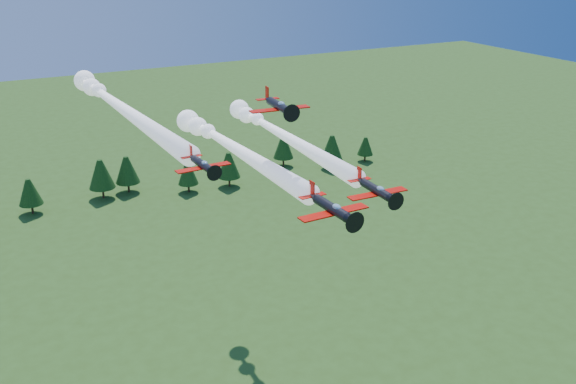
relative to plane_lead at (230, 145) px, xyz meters
name	(u,v)px	position (x,y,z in m)	size (l,w,h in m)	color
plane_lead	(230,145)	(0.00, 0.00, 0.00)	(8.55, 49.36, 3.70)	black
plane_left	(117,104)	(-12.68, 13.99, 4.44)	(7.96, 58.46, 3.70)	black
plane_right	(279,133)	(13.10, 10.21, -2.55)	(8.50, 54.14, 3.70)	black
plane_slot	(279,106)	(2.01, -11.78, 8.18)	(7.97, 8.66, 2.80)	black
treeline	(104,180)	(-2.07, 90.09, -34.95)	(167.64, 21.46, 11.56)	#382314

